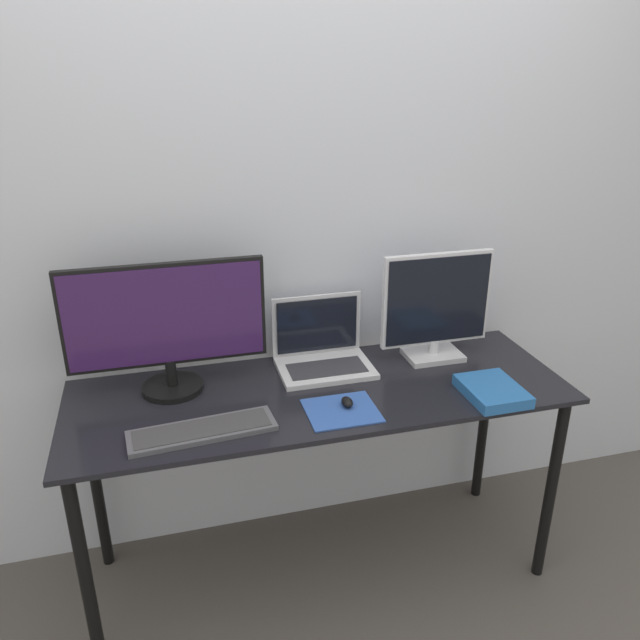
% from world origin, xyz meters
% --- Properties ---
extents(ground_plane, '(12.00, 12.00, 0.00)m').
position_xyz_m(ground_plane, '(0.00, 0.00, 0.00)').
color(ground_plane, '#4C4742').
extents(wall_back, '(7.00, 0.05, 2.50)m').
position_xyz_m(wall_back, '(0.00, 0.65, 1.25)').
color(wall_back, silver).
rests_on(wall_back, ground_plane).
extents(desk, '(1.68, 0.58, 0.77)m').
position_xyz_m(desk, '(0.00, 0.29, 0.68)').
color(desk, black).
rests_on(desk, ground_plane).
extents(monitor_left, '(0.64, 0.20, 0.44)m').
position_xyz_m(monitor_left, '(-0.48, 0.42, 1.01)').
color(monitor_left, black).
rests_on(monitor_left, desk).
extents(monitor_right, '(0.41, 0.14, 0.40)m').
position_xyz_m(monitor_right, '(0.47, 0.42, 0.98)').
color(monitor_right, silver).
rests_on(monitor_right, desk).
extents(laptop, '(0.33, 0.24, 0.25)m').
position_xyz_m(laptop, '(0.05, 0.47, 0.83)').
color(laptop, silver).
rests_on(laptop, desk).
extents(keyboard, '(0.45, 0.17, 0.02)m').
position_xyz_m(keyboard, '(-0.41, 0.13, 0.78)').
color(keyboard, '#4C4C51').
rests_on(keyboard, desk).
extents(mousepad, '(0.22, 0.20, 0.00)m').
position_xyz_m(mousepad, '(0.03, 0.14, 0.78)').
color(mousepad, '#2D519E').
rests_on(mousepad, desk).
extents(mouse, '(0.04, 0.06, 0.03)m').
position_xyz_m(mouse, '(0.05, 0.16, 0.79)').
color(mouse, black).
rests_on(mouse, mousepad).
extents(book, '(0.18, 0.23, 0.04)m').
position_xyz_m(book, '(0.54, 0.10, 0.79)').
color(book, '#235B9E').
rests_on(book, desk).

